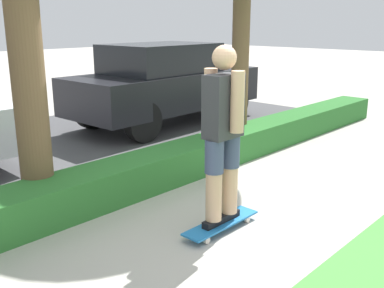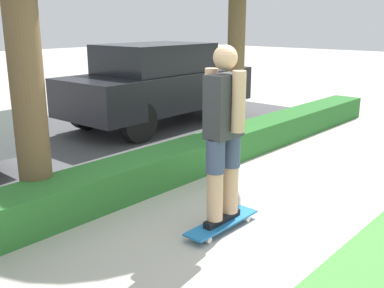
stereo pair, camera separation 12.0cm
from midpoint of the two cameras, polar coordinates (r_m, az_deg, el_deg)
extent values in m
plane|color=#ADA89E|center=(4.84, 5.09, -10.61)|extent=(60.00, 60.00, 0.00)
cube|color=#474749|center=(7.91, -20.08, -1.07)|extent=(12.92, 5.00, 0.01)
cube|color=#2D702D|center=(5.77, -7.72, -3.94)|extent=(12.92, 0.60, 0.44)
cube|color=#1E6BAD|center=(4.77, 3.12, -9.91)|extent=(0.97, 0.24, 0.02)
cylinder|color=silver|center=(4.98, 6.34, -9.41)|extent=(0.07, 0.04, 0.07)
cylinder|color=silver|center=(5.08, 4.67, -8.87)|extent=(0.07, 0.04, 0.07)
cylinder|color=silver|center=(4.51, 1.34, -12.10)|extent=(0.07, 0.04, 0.07)
cylinder|color=silver|center=(4.61, -0.40, -11.42)|extent=(0.07, 0.04, 0.07)
cube|color=black|center=(4.66, 2.13, -9.92)|extent=(0.26, 0.09, 0.07)
cylinder|color=tan|center=(4.48, 2.19, -4.64)|extent=(0.16, 0.16, 0.84)
cylinder|color=#3D4766|center=(4.40, 2.22, -1.55)|extent=(0.19, 0.19, 0.34)
cube|color=black|center=(4.84, 4.09, -8.94)|extent=(0.26, 0.09, 0.07)
cylinder|color=tan|center=(4.67, 4.19, -3.83)|extent=(0.16, 0.16, 0.84)
cylinder|color=#3D4766|center=(4.60, 4.25, -0.86)|extent=(0.19, 0.19, 0.34)
cube|color=#333338|center=(4.39, 3.35, 4.82)|extent=(0.40, 0.22, 0.62)
cylinder|color=tan|center=(4.28, 5.13, 5.36)|extent=(0.13, 0.13, 0.59)
cylinder|color=tan|center=(4.48, 1.68, 5.87)|extent=(0.13, 0.13, 0.59)
sphere|color=tan|center=(4.33, 3.45, 10.91)|extent=(0.24, 0.24, 0.24)
cylinder|color=brown|center=(5.07, -21.09, 9.56)|extent=(0.36, 0.36, 3.38)
cylinder|color=brown|center=(7.46, 5.16, 11.77)|extent=(0.28, 0.28, 3.31)
cube|color=black|center=(9.44, -4.41, 6.91)|extent=(4.31, 1.84, 0.73)
cube|color=black|center=(9.28, -5.07, 10.80)|extent=(2.26, 1.57, 0.58)
cylinder|color=black|center=(9.95, 4.33, 5.23)|extent=(0.74, 0.21, 0.74)
cylinder|color=black|center=(10.97, -2.26, 6.20)|extent=(0.74, 0.21, 0.74)
cylinder|color=black|center=(8.05, -7.21, 2.74)|extent=(0.74, 0.21, 0.74)
cylinder|color=black|center=(9.28, -13.67, 4.10)|extent=(0.74, 0.21, 0.74)
camera|label=1|loc=(0.06, 89.29, 0.19)|focal=42.00mm
camera|label=2|loc=(0.06, -90.71, -0.19)|focal=42.00mm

